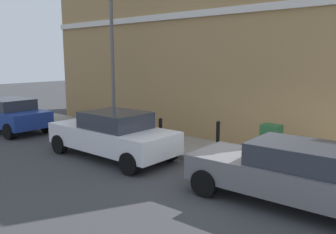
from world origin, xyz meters
The scene contains 10 objects.
ground centered at (0.00, 0.00, 0.00)m, with size 80.00×80.00×0.00m, color #38383A.
sidewalk centered at (2.04, 6.00, 0.07)m, with size 2.32×30.00×0.15m, color gray.
corner_building centered at (7.09, 4.82, 3.87)m, with size 7.88×13.64×7.74m.
car_grey centered at (-0.33, -1.67, 0.72)m, with size 1.82×4.48×1.39m.
car_white centered at (-0.30, 4.07, 0.77)m, with size 1.97×4.51×1.51m.
car_blue centered at (-0.38, 10.65, 0.75)m, with size 1.88×4.11×1.44m.
utility_cabinet centered at (1.76, -0.33, 0.68)m, with size 0.46×0.61×1.15m.
bollard_near_cabinet centered at (1.86, 1.47, 0.70)m, with size 0.14×0.14×1.04m.
bollard_far_kerb centered at (1.13, 3.27, 0.70)m, with size 0.14×0.14×1.04m.
lamppost centered at (1.93, 6.47, 3.30)m, with size 0.20×0.44×5.72m.
Camera 1 is at (-7.47, -3.99, 3.13)m, focal length 36.39 mm.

